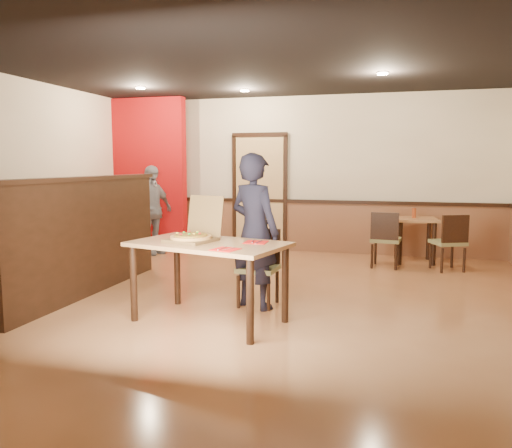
{
  "coord_description": "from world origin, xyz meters",
  "views": [
    {
      "loc": [
        1.57,
        -5.47,
        1.6
      ],
      "look_at": [
        0.08,
        0.0,
        0.91
      ],
      "focal_mm": 35.0,
      "sensor_mm": 36.0,
      "label": 1
    }
  ],
  "objects": [
    {
      "name": "pizza_box",
      "position": [
        -0.36,
        -0.8,
        0.87
      ],
      "size": [
        0.54,
        0.59,
        0.45
      ],
      "rotation": [
        0.0,
        0.0,
        -0.26
      ],
      "color": "brown",
      "rests_on": "main_table"
    },
    {
      "name": "wall_back",
      "position": [
        0.0,
        3.5,
        1.4
      ],
      "size": [
        7.0,
        0.0,
        7.0
      ],
      "primitive_type": "plane",
      "rotation": [
        1.57,
        0.0,
        0.0
      ],
      "color": "#F6E6C0",
      "rests_on": "floor"
    },
    {
      "name": "napkin_far",
      "position": [
        0.27,
        -0.73,
        0.82
      ],
      "size": [
        0.23,
        0.23,
        0.01
      ],
      "rotation": [
        0.0,
        0.0,
        0.03
      ],
      "color": "red",
      "rests_on": "main_table"
    },
    {
      "name": "red_accent_panel",
      "position": [
        -2.9,
        3.0,
        1.4
      ],
      "size": [
        1.6,
        0.2,
        2.78
      ],
      "primitive_type": "cube",
      "color": "#A60B0D",
      "rests_on": "floor"
    },
    {
      "name": "back_door",
      "position": [
        -0.8,
        3.46,
        1.05
      ],
      "size": [
        0.9,
        0.06,
        2.1
      ],
      "primitive_type": "cube",
      "color": "#DBB070",
      "rests_on": "wall_back"
    },
    {
      "name": "spot_c",
      "position": [
        1.4,
        1.5,
        2.78
      ],
      "size": [
        0.14,
        0.14,
        0.02
      ],
      "primitive_type": "cylinder",
      "color": "beige",
      "rests_on": "ceiling"
    },
    {
      "name": "side_chair_left",
      "position": [
        1.49,
        2.34,
        0.47
      ],
      "size": [
        0.47,
        0.47,
        0.87
      ],
      "rotation": [
        0.0,
        0.0,
        3.03
      ],
      "color": "olive",
      "rests_on": "floor"
    },
    {
      "name": "pizza",
      "position": [
        -0.37,
        -0.85,
        0.86
      ],
      "size": [
        0.49,
        0.49,
        0.03
      ],
      "primitive_type": "cylinder",
      "rotation": [
        0.0,
        0.0,
        -0.2
      ],
      "color": "#D79C4E",
      "rests_on": "pizza_box"
    },
    {
      "name": "condiment",
      "position": [
        1.92,
        2.97,
        0.8
      ],
      "size": [
        0.07,
        0.07,
        0.16
      ],
      "primitive_type": "cylinder",
      "color": "#9C3E1C",
      "rests_on": "side_table"
    },
    {
      "name": "spot_a",
      "position": [
        -2.3,
        1.8,
        2.78
      ],
      "size": [
        0.14,
        0.14,
        0.02
      ],
      "primitive_type": "cylinder",
      "color": "beige",
      "rests_on": "ceiling"
    },
    {
      "name": "diner",
      "position": [
        0.12,
        -0.22,
        0.86
      ],
      "size": [
        0.74,
        0.64,
        1.71
      ],
      "primitive_type": "imported",
      "rotation": [
        0.0,
        0.0,
        2.7
      ],
      "color": "black",
      "rests_on": "floor"
    },
    {
      "name": "side_table",
      "position": [
        1.95,
        2.96,
        0.55
      ],
      "size": [
        0.73,
        0.73,
        0.72
      ],
      "rotation": [
        0.0,
        0.0,
        0.09
      ],
      "color": "#B87F4D",
      "rests_on": "floor"
    },
    {
      "name": "napkin_near",
      "position": [
        0.12,
        -1.2,
        0.82
      ],
      "size": [
        0.27,
        0.27,
        0.01
      ],
      "rotation": [
        0.0,
        0.0,
        -0.24
      ],
      "color": "red",
      "rests_on": "main_table"
    },
    {
      "name": "main_table",
      "position": [
        -0.19,
        -0.84,
        0.71
      ],
      "size": [
        1.69,
        1.21,
        0.82
      ],
      "rotation": [
        0.0,
        0.0,
        -0.24
      ],
      "color": "#B87F4D",
      "rests_on": "floor"
    },
    {
      "name": "chair_rail_back",
      "position": [
        0.0,
        3.45,
        0.92
      ],
      "size": [
        7.0,
        0.06,
        0.06
      ],
      "primitive_type": "cube",
      "color": "black",
      "rests_on": "wall_back"
    },
    {
      "name": "passerby",
      "position": [
        -2.51,
        2.46,
        0.79
      ],
      "size": [
        0.69,
        1.0,
        1.57
      ],
      "primitive_type": "imported",
      "rotation": [
        0.0,
        0.0,
        1.21
      ],
      "color": "gray",
      "rests_on": "floor"
    },
    {
      "name": "diner_chair",
      "position": [
        0.14,
        -0.08,
        0.47
      ],
      "size": [
        0.44,
        0.44,
        0.86
      ],
      "rotation": [
        0.0,
        0.0,
        -0.05
      ],
      "color": "olive",
      "rests_on": "floor"
    },
    {
      "name": "wainscot_back",
      "position": [
        0.0,
        3.47,
        0.45
      ],
      "size": [
        7.0,
        0.04,
        0.9
      ],
      "primitive_type": "cube",
      "color": "brown",
      "rests_on": "floor"
    },
    {
      "name": "ceiling",
      "position": [
        0.0,
        0.0,
        2.8
      ],
      "size": [
        7.0,
        7.0,
        0.0
      ],
      "primitive_type": "plane",
      "rotation": [
        3.14,
        0.0,
        0.0
      ],
      "color": "black",
      "rests_on": "wall_back"
    },
    {
      "name": "floor",
      "position": [
        0.0,
        0.0,
        0.0
      ],
      "size": [
        7.0,
        7.0,
        0.0
      ],
      "primitive_type": "plane",
      "color": "#B57446",
      "rests_on": "ground"
    },
    {
      "name": "side_chair_right",
      "position": [
        2.42,
        2.35,
        0.47
      ],
      "size": [
        0.56,
        0.56,
        0.86
      ],
      "rotation": [
        0.0,
        0.0,
        3.54
      ],
      "color": "olive",
      "rests_on": "floor"
    },
    {
      "name": "booth_partition",
      "position": [
        -2.0,
        -0.2,
        0.74
      ],
      "size": [
        0.2,
        3.1,
        1.44
      ],
      "color": "black",
      "rests_on": "floor"
    },
    {
      "name": "spot_b",
      "position": [
        -0.8,
        2.5,
        2.78
      ],
      "size": [
        0.14,
        0.14,
        0.02
      ],
      "primitive_type": "cylinder",
      "color": "beige",
      "rests_on": "ceiling"
    }
  ]
}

